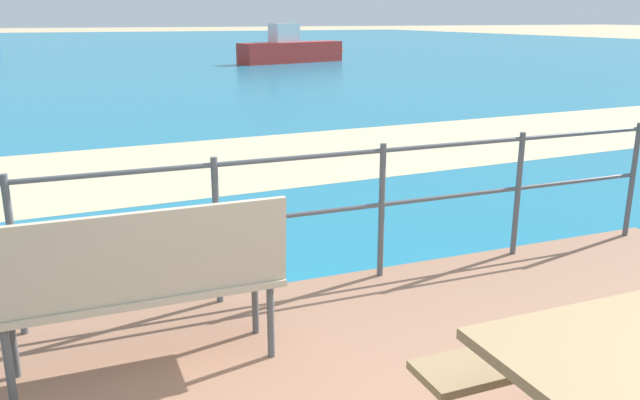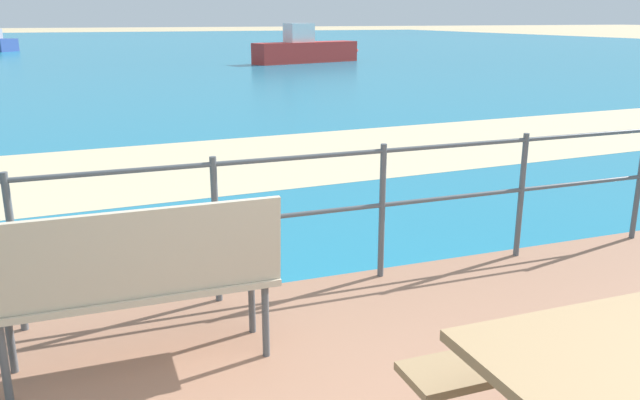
% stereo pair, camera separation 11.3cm
% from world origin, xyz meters
% --- Properties ---
extents(sea_water, '(90.00, 90.00, 0.01)m').
position_xyz_m(sea_water, '(0.00, 40.00, 0.01)').
color(sea_water, teal).
rests_on(sea_water, ground).
extents(beach_strip, '(54.09, 5.83, 0.01)m').
position_xyz_m(beach_strip, '(0.00, 6.78, 0.01)').
color(beach_strip, beige).
rests_on(beach_strip, ground).
extents(park_bench, '(1.45, 0.42, 0.92)m').
position_xyz_m(park_bench, '(-1.14, 1.74, 0.61)').
color(park_bench, '#BCAD93').
rests_on(park_bench, patio_paving).
extents(railing_fence, '(5.94, 0.04, 0.97)m').
position_xyz_m(railing_fence, '(0.00, 2.48, 0.67)').
color(railing_fence, '#4C5156').
rests_on(railing_fence, patio_paving).
extents(boat_mid, '(5.27, 2.34, 1.59)m').
position_xyz_m(boat_mid, '(7.87, 24.48, 0.53)').
color(boat_mid, red).
rests_on(boat_mid, sea_water).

